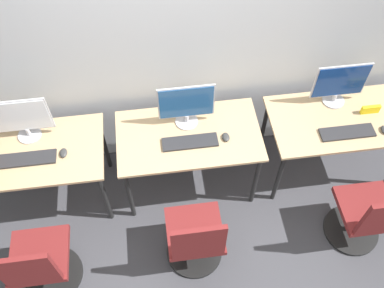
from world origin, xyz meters
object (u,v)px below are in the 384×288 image
object	(u,v)px
keyboard_right	(347,132)
monitor_right	(340,84)
office_chair_right	(366,218)
office_chair_center	(195,240)
keyboard_left	(27,159)
office_chair_left	(41,266)
mouse_left	(63,153)
keyboard_center	(190,142)
monitor_left	(21,118)
mouse_center	(226,137)
monitor_center	(186,105)

from	to	relation	value
keyboard_right	monitor_right	bearing A→B (deg)	90.00
office_chair_right	office_chair_center	bearing A→B (deg)	-179.64
keyboard_left	office_chair_left	bearing A→B (deg)	-85.69
mouse_left	keyboard_center	distance (m)	1.02
keyboard_center	keyboard_right	size ratio (longest dim) A/B	1.00
monitor_left	monitor_right	world-z (taller)	same
office_chair_center	monitor_right	world-z (taller)	monitor_right
mouse_left	monitor_right	xyz separation A→B (m)	(2.32, 0.26, 0.20)
keyboard_left	monitor_right	xyz separation A→B (m)	(2.60, 0.28, 0.21)
keyboard_center	keyboard_right	distance (m)	1.30
keyboard_center	mouse_center	world-z (taller)	mouse_center
mouse_left	keyboard_center	xyz separation A→B (m)	(1.02, -0.03, -0.01)
office_chair_left	office_chair_center	distance (m)	1.20
keyboard_left	mouse_center	size ratio (longest dim) A/B	5.07
monitor_center	office_chair_right	size ratio (longest dim) A/B	0.51
keyboard_center	monitor_center	bearing A→B (deg)	90.00
keyboard_left	mouse_left	xyz separation A→B (m)	(0.29, 0.02, 0.01)
keyboard_center	mouse_center	size ratio (longest dim) A/B	5.07
mouse_left	office_chair_center	xyz separation A→B (m)	(0.97, -0.71, -0.38)
monitor_left	keyboard_left	distance (m)	0.32
keyboard_left	office_chair_right	bearing A→B (deg)	-14.44
keyboard_right	office_chair_right	xyz separation A→B (m)	(0.06, -0.60, -0.38)
keyboard_left	office_chair_right	world-z (taller)	office_chair_right
mouse_left	monitor_left	bearing A→B (deg)	141.12
keyboard_left	monitor_center	distance (m)	1.34
mouse_left	monitor_center	xyz separation A→B (m)	(1.02, 0.20, 0.20)
office_chair_right	monitor_left	bearing A→B (deg)	160.68
mouse_left	mouse_center	world-z (taller)	same
keyboard_left	monitor_right	bearing A→B (deg)	6.04
keyboard_center	office_chair_right	size ratio (longest dim) A/B	0.50
monitor_right	office_chair_right	size ratio (longest dim) A/B	0.51
monitor_center	office_chair_center	xyz separation A→B (m)	(-0.05, -0.91, -0.59)
mouse_left	office_chair_left	size ratio (longest dim) A/B	0.10
office_chair_right	monitor_right	bearing A→B (deg)	93.84
monitor_left	office_chair_right	world-z (taller)	monitor_left
keyboard_left	office_chair_right	distance (m)	2.78
keyboard_left	office_chair_left	distance (m)	0.83
office_chair_left	monitor_center	size ratio (longest dim) A/B	1.98
monitor_left	monitor_center	world-z (taller)	same
monitor_center	mouse_center	bearing A→B (deg)	-36.07
monitor_center	monitor_right	size ratio (longest dim) A/B	1.00
keyboard_left	mouse_center	distance (m)	1.60
keyboard_left	office_chair_center	bearing A→B (deg)	-29.05
monitor_left	keyboard_left	xyz separation A→B (m)	(0.00, -0.25, -0.21)
monitor_center	keyboard_center	bearing A→B (deg)	-90.00
monitor_left	monitor_center	distance (m)	1.30
mouse_left	office_chair_center	bearing A→B (deg)	-36.43
office_chair_left	keyboard_center	bearing A→B (deg)	30.42
office_chair_center	office_chair_right	world-z (taller)	same
office_chair_left	office_chair_right	distance (m)	2.61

